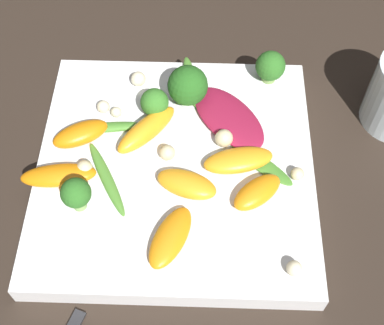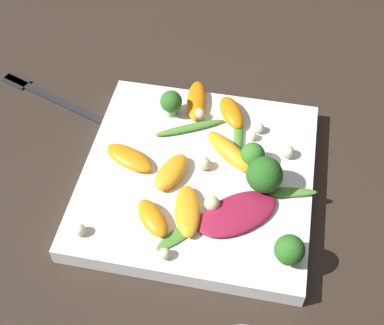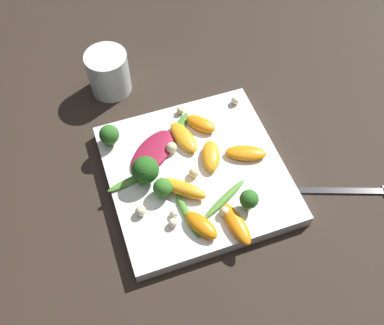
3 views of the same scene
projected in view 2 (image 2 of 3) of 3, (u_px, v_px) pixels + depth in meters
ground_plane at (198, 184)px, 0.68m from camera, size 2.40×2.40×0.00m
plate at (198, 178)px, 0.67m from camera, size 0.28×0.28×0.02m
fork at (42, 92)px, 0.78m from camera, size 0.18×0.08×0.01m
radicchio_leaf_0 at (237, 214)px, 0.62m from camera, size 0.11×0.10×0.01m
orange_segment_0 at (229, 151)px, 0.67m from camera, size 0.08×0.07×0.02m
orange_segment_1 at (232, 113)px, 0.72m from camera, size 0.05×0.07×0.02m
orange_segment_2 at (188, 211)px, 0.62m from camera, size 0.05×0.08×0.02m
orange_segment_3 at (129, 159)px, 0.67m from camera, size 0.07×0.05×0.01m
orange_segment_4 at (196, 101)px, 0.73m from camera, size 0.04×0.08×0.02m
orange_segment_5 at (153, 218)px, 0.61m from camera, size 0.06×0.06×0.02m
orange_segment_6 at (171, 172)px, 0.65m from camera, size 0.05×0.07×0.02m
broccoli_floret_0 at (289, 250)px, 0.57m from camera, size 0.03×0.03×0.04m
broccoli_floret_1 at (264, 175)px, 0.63m from camera, size 0.04×0.04×0.05m
broccoli_floret_2 at (253, 155)px, 0.66m from camera, size 0.03×0.03×0.03m
broccoli_floret_3 at (171, 102)px, 0.71m from camera, size 0.03×0.03×0.04m
arugula_sprig_0 at (239, 131)px, 0.70m from camera, size 0.02×0.09×0.01m
arugula_sprig_1 at (190, 128)px, 0.71m from camera, size 0.09×0.05×0.01m
arugula_sprig_2 at (184, 231)px, 0.61m from camera, size 0.06×0.07×0.00m
arugula_sprig_3 at (285, 192)px, 0.64m from camera, size 0.08×0.03×0.01m
macadamia_nut_0 at (80, 230)px, 0.60m from camera, size 0.01×0.01×0.01m
macadamia_nut_1 at (165, 254)px, 0.59m from camera, size 0.01×0.01×0.01m
macadamia_nut_2 at (199, 114)px, 0.72m from camera, size 0.02×0.02×0.02m
macadamia_nut_3 at (252, 136)px, 0.69m from camera, size 0.01×0.01×0.01m
macadamia_nut_4 at (288, 152)px, 0.67m from camera, size 0.02×0.02×0.02m
macadamia_nut_5 at (259, 128)px, 0.70m from camera, size 0.01×0.01×0.01m
macadamia_nut_6 at (212, 204)px, 0.62m from camera, size 0.02×0.02×0.02m
macadamia_nut_7 at (204, 164)px, 0.66m from camera, size 0.02×0.02×0.02m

